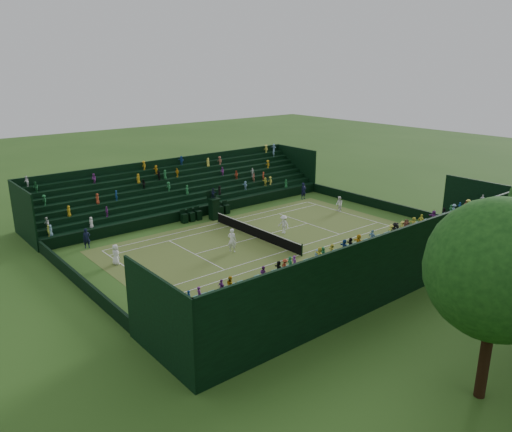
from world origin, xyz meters
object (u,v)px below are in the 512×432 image
object	(u,v)px
tennis_net	(256,232)
player_near_west	(116,255)
umpire_chair	(214,206)
player_far_east	(284,224)
player_near_east	(232,240)
player_far_west	(339,204)

from	to	relation	value
tennis_net	player_near_west	size ratio (longest dim) A/B	7.23
umpire_chair	player_near_west	bearing A→B (deg)	-68.88
player_far_east	player_near_west	bearing A→B (deg)	-112.84
tennis_net	player_near_east	xyz separation A→B (m)	(1.44, -3.70, 0.47)
umpire_chair	player_far_east	xyz separation A→B (m)	(7.50, 2.44, -0.51)
player_near_west	player_far_east	size ratio (longest dim) A/B	0.95
tennis_net	player_far_east	size ratio (longest dim) A/B	6.85
player_far_east	tennis_net	bearing A→B (deg)	-116.70
player_far_west	player_near_east	bearing A→B (deg)	-61.97
player_near_west	player_near_east	world-z (taller)	player_near_east
player_near_east	player_far_west	size ratio (longest dim) A/B	1.23
tennis_net	player_far_east	bearing A→B (deg)	75.82
umpire_chair	player_far_east	bearing A→B (deg)	18.01
umpire_chair	player_near_west	size ratio (longest dim) A/B	1.97
tennis_net	player_far_west	world-z (taller)	player_far_west
player_near_east	tennis_net	bearing A→B (deg)	-100.77
tennis_net	player_near_east	distance (m)	3.99
umpire_chair	player_near_west	world-z (taller)	umpire_chair
umpire_chair	player_far_east	world-z (taller)	umpire_chair
tennis_net	player_near_east	world-z (taller)	player_near_east
tennis_net	umpire_chair	distance (m)	6.88
player_near_west	player_near_east	distance (m)	9.17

